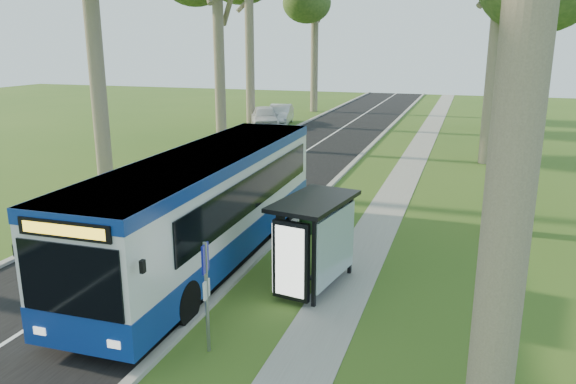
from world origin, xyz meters
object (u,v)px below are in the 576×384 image
object	(u,v)px
bus_stop_sign	(206,284)
car_silver	(280,115)
bus	(208,206)
bus_shelter	(315,230)
litter_bin	(306,221)
car_white	(265,117)

from	to	relation	value
bus_stop_sign	car_silver	bearing A→B (deg)	99.83
bus	bus_shelter	xyz separation A→B (m)	(3.63, -1.17, 0.01)
bus_stop_sign	litter_bin	distance (m)	8.13
bus_stop_sign	bus_shelter	world-z (taller)	bus_stop_sign
bus_stop_sign	car_white	bearing A→B (deg)	101.78
litter_bin	bus_stop_sign	bearing A→B (deg)	-88.79
bus_shelter	car_white	distance (m)	29.57
litter_bin	car_white	bearing A→B (deg)	113.67
litter_bin	car_silver	distance (m)	26.87
bus_stop_sign	bus_shelter	xyz separation A→B (m)	(1.37, 3.58, 0.17)
bus	car_silver	world-z (taller)	bus
bus	litter_bin	xyz separation A→B (m)	(2.10, 3.30, -1.26)
bus_shelter	litter_bin	xyz separation A→B (m)	(-1.54, 4.47, -1.27)
litter_bin	bus_shelter	bearing A→B (deg)	-71.02
bus_stop_sign	bus	bearing A→B (deg)	109.07
bus_stop_sign	car_silver	world-z (taller)	bus_stop_sign
bus_stop_sign	car_silver	xyz separation A→B (m)	(-9.68, 33.18, -0.77)
bus	car_white	size ratio (longest dim) A/B	2.51
bus_stop_sign	litter_bin	world-z (taller)	bus_stop_sign
bus	bus_shelter	bearing A→B (deg)	-18.47
car_white	bus	bearing A→B (deg)	-96.57
bus	bus_shelter	size ratio (longest dim) A/B	4.07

